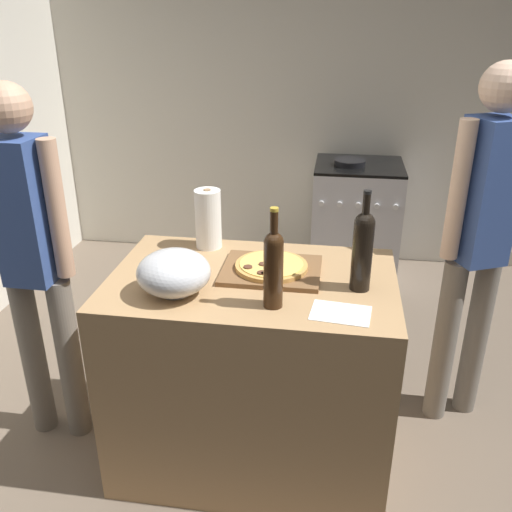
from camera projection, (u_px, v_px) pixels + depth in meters
The scene contains 13 objects.
ground_plane at pixel (295, 350), 3.37m from camera, with size 4.66×3.49×0.02m, color #6B5B4C.
kitchen_wall_rear at pixel (317, 94), 4.18m from camera, with size 4.66×0.10×2.60m, color silver.
counter at pixel (253, 370), 2.41m from camera, with size 1.16×0.75×0.91m, color tan.
cutting_board at pixel (271, 270), 2.26m from camera, with size 0.40×0.32×0.02m, color brown.
pizza at pixel (271, 266), 2.25m from camera, with size 0.30×0.30×0.03m.
mixing_bowl at pixel (174, 273), 2.06m from camera, with size 0.28×0.28×0.17m.
paper_towel_roll at pixel (208, 219), 2.45m from camera, with size 0.12×0.12×0.27m.
wine_bottle_clear at pixel (363, 248), 2.06m from camera, with size 0.08×0.08×0.39m.
wine_bottle_amber at pixel (273, 265), 1.94m from camera, with size 0.07×0.07×0.38m.
recipe_sheet at pixel (341, 313), 1.96m from camera, with size 0.21×0.15×0.00m, color white.
stove at pixel (355, 221), 4.12m from camera, with size 0.63×0.60×0.92m.
person_in_stripes at pixel (32, 253), 2.35m from camera, with size 0.36×0.20×1.65m.
person_in_red at pixel (480, 232), 2.45m from camera, with size 0.34×0.26×1.71m.
Camera 1 is at (0.20, -1.39, 1.90)m, focal length 38.73 mm.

